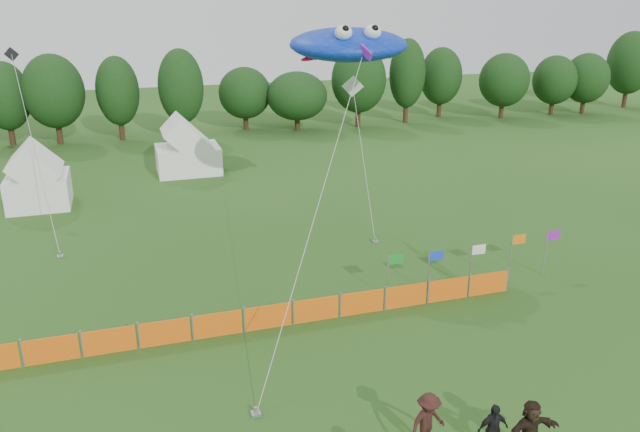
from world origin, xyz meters
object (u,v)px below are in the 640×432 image
object	(u,v)px
tent_right	(188,151)
barrier_fence	(268,317)
spectator_d	(493,430)
spectator_c	(428,422)
spectator_f	(530,430)
tent_left	(37,181)
stingray_kite	(346,44)

from	to	relation	value
tent_right	barrier_fence	xyz separation A→B (m)	(0.33, -24.40, -1.15)
spectator_d	spectator_c	bearing A→B (deg)	158.55
tent_right	barrier_fence	size ratio (longest dim) A/B	0.21
barrier_fence	spectator_d	xyz separation A→B (m)	(4.49, -9.00, 0.33)
barrier_fence	spectator_d	world-z (taller)	spectator_d
spectator_c	spectator_f	world-z (taller)	same
barrier_fence	spectator_d	distance (m)	10.06
tent_left	spectator_d	bearing A→B (deg)	-62.67
barrier_fence	spectator_f	size ratio (longest dim) A/B	11.68
tent_right	spectator_c	size ratio (longest dim) A/B	2.47
spectator_c	spectator_f	distance (m)	2.86
tent_right	spectator_c	world-z (taller)	tent_right
tent_right	spectator_f	distance (m)	34.34
spectator_d	spectator_f	bearing A→B (deg)	-24.64
spectator_f	tent_left	bearing A→B (deg)	112.63
spectator_c	spectator_d	world-z (taller)	spectator_c
barrier_fence	spectator_c	xyz separation A→B (m)	(2.79, -8.27, 0.44)
stingray_kite	spectator_d	bearing A→B (deg)	-95.32
tent_left	barrier_fence	bearing A→B (deg)	-62.29
barrier_fence	spectator_d	size ratio (longest dim) A/B	13.24
spectator_f	spectator_c	bearing A→B (deg)	149.78
spectator_c	spectator_f	xyz separation A→B (m)	(2.60, -1.18, -0.00)
spectator_f	stingray_kite	bearing A→B (deg)	82.06
tent_left	tent_right	bearing A→B (deg)	27.54
tent_right	spectator_c	bearing A→B (deg)	-84.54
tent_left	barrier_fence	xyz separation A→B (m)	(10.13, -19.28, -1.15)
spectator_c	spectator_d	xyz separation A→B (m)	(1.69, -0.73, -0.11)
barrier_fence	spectator_c	bearing A→B (deg)	-71.33
spectator_c	stingray_kite	size ratio (longest dim) A/B	0.09
spectator_c	spectator_d	distance (m)	1.85
barrier_fence	spectator_f	bearing A→B (deg)	-60.28
spectator_d	stingray_kite	bearing A→B (deg)	86.57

